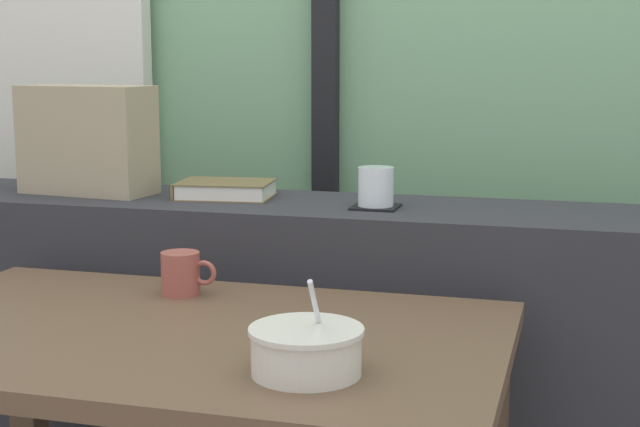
{
  "coord_description": "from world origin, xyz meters",
  "views": [
    {
      "loc": [
        0.61,
        -1.48,
        1.18
      ],
      "look_at": [
        0.06,
        0.49,
        0.83
      ],
      "focal_mm": 52.87,
      "sensor_mm": 36.0,
      "label": 1
    }
  ],
  "objects_px": {
    "coaster_square": "(376,207)",
    "juice_glass": "(376,189)",
    "breakfast_table": "(183,391)",
    "ceramic_mug": "(182,273)",
    "throw_pillow": "(87,140)",
    "soup_bowl": "(306,351)",
    "closed_book": "(225,189)"
  },
  "relations": [
    {
      "from": "closed_book",
      "to": "ceramic_mug",
      "type": "relative_size",
      "value": 2.08
    },
    {
      "from": "coaster_square",
      "to": "closed_book",
      "type": "xyz_separation_m",
      "value": [
        -0.38,
        0.05,
        0.02
      ]
    },
    {
      "from": "coaster_square",
      "to": "juice_glass",
      "type": "distance_m",
      "value": 0.04
    },
    {
      "from": "soup_bowl",
      "to": "ceramic_mug",
      "type": "relative_size",
      "value": 1.52
    },
    {
      "from": "throw_pillow",
      "to": "ceramic_mug",
      "type": "height_order",
      "value": "throw_pillow"
    },
    {
      "from": "coaster_square",
      "to": "closed_book",
      "type": "distance_m",
      "value": 0.38
    },
    {
      "from": "coaster_square",
      "to": "ceramic_mug",
      "type": "height_order",
      "value": "coaster_square"
    },
    {
      "from": "coaster_square",
      "to": "closed_book",
      "type": "height_order",
      "value": "closed_book"
    },
    {
      "from": "juice_glass",
      "to": "ceramic_mug",
      "type": "distance_m",
      "value": 0.48
    },
    {
      "from": "coaster_square",
      "to": "soup_bowl",
      "type": "height_order",
      "value": "soup_bowl"
    },
    {
      "from": "soup_bowl",
      "to": "coaster_square",
      "type": "bearing_deg",
      "value": 94.37
    },
    {
      "from": "coaster_square",
      "to": "throw_pillow",
      "type": "distance_m",
      "value": 0.73
    },
    {
      "from": "closed_book",
      "to": "coaster_square",
      "type": "bearing_deg",
      "value": -8.22
    },
    {
      "from": "breakfast_table",
      "to": "closed_book",
      "type": "distance_m",
      "value": 0.69
    },
    {
      "from": "breakfast_table",
      "to": "soup_bowl",
      "type": "distance_m",
      "value": 0.35
    },
    {
      "from": "coaster_square",
      "to": "ceramic_mug",
      "type": "relative_size",
      "value": 0.88
    },
    {
      "from": "closed_book",
      "to": "throw_pillow",
      "type": "xyz_separation_m",
      "value": [
        -0.34,
        -0.02,
        0.11
      ]
    },
    {
      "from": "juice_glass",
      "to": "coaster_square",
      "type": "bearing_deg",
      "value": 0.0
    },
    {
      "from": "coaster_square",
      "to": "soup_bowl",
      "type": "relative_size",
      "value": 0.58
    },
    {
      "from": "closed_book",
      "to": "throw_pillow",
      "type": "bearing_deg",
      "value": -176.14
    },
    {
      "from": "breakfast_table",
      "to": "ceramic_mug",
      "type": "xyz_separation_m",
      "value": [
        -0.1,
        0.22,
        0.15
      ]
    },
    {
      "from": "breakfast_table",
      "to": "juice_glass",
      "type": "xyz_separation_m",
      "value": [
        0.22,
        0.56,
        0.29
      ]
    },
    {
      "from": "breakfast_table",
      "to": "coaster_square",
      "type": "relative_size",
      "value": 11.12
    },
    {
      "from": "closed_book",
      "to": "soup_bowl",
      "type": "bearing_deg",
      "value": -60.93
    },
    {
      "from": "soup_bowl",
      "to": "juice_glass",
      "type": "bearing_deg",
      "value": 94.37
    },
    {
      "from": "coaster_square",
      "to": "ceramic_mug",
      "type": "bearing_deg",
      "value": -132.45
    },
    {
      "from": "coaster_square",
      "to": "throw_pillow",
      "type": "height_order",
      "value": "throw_pillow"
    },
    {
      "from": "closed_book",
      "to": "soup_bowl",
      "type": "height_order",
      "value": "closed_book"
    },
    {
      "from": "juice_glass",
      "to": "soup_bowl",
      "type": "bearing_deg",
      "value": -85.63
    },
    {
      "from": "soup_bowl",
      "to": "throw_pillow",
      "type": "bearing_deg",
      "value": 135.86
    },
    {
      "from": "juice_glass",
      "to": "closed_book",
      "type": "xyz_separation_m",
      "value": [
        -0.38,
        0.05,
        -0.02
      ]
    },
    {
      "from": "coaster_square",
      "to": "juice_glass",
      "type": "bearing_deg",
      "value": 0.0
    }
  ]
}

